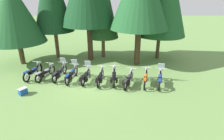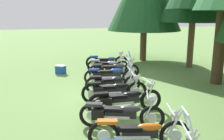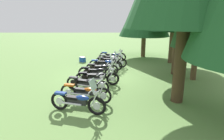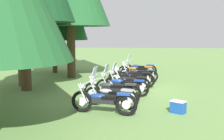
{
  "view_description": "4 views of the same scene",
  "coord_description": "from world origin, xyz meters",
  "px_view_note": "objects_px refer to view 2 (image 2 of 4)",
  "views": [
    {
      "loc": [
        1.28,
        -11.94,
        5.85
      ],
      "look_at": [
        1.36,
        0.75,
        0.53
      ],
      "focal_mm": 29.82,
      "sensor_mm": 36.0,
      "label": 1
    },
    {
      "loc": [
        8.31,
        -2.4,
        3.04
      ],
      "look_at": [
        -0.26,
        -0.17,
        0.97
      ],
      "focal_mm": 39.43,
      "sensor_mm": 36.0,
      "label": 2
    },
    {
      "loc": [
        10.99,
        0.58,
        3.42
      ],
      "look_at": [
        0.49,
        0.59,
        0.57
      ],
      "focal_mm": 29.85,
      "sensor_mm": 36.0,
      "label": 3
    },
    {
      "loc": [
        -14.07,
        -0.33,
        2.69
      ],
      "look_at": [
        -0.48,
        0.64,
        0.99
      ],
      "focal_mm": 47.62,
      "sensor_mm": 36.0,
      "label": 4
    }
  ],
  "objects_px": {
    "motorcycle_0": "(107,61)",
    "motorcycle_7": "(119,113)",
    "motorcycle_8": "(140,132)",
    "motorcycle_5": "(113,90)",
    "motorcycle_3": "(111,74)",
    "motorcycle_6": "(124,99)",
    "motorcycle_2": "(113,69)",
    "motorcycle_1": "(107,65)",
    "picnic_cooler": "(61,69)",
    "motorcycle_4": "(112,82)"
  },
  "relations": [
    {
      "from": "motorcycle_3",
      "to": "motorcycle_5",
      "type": "bearing_deg",
      "value": -91.97
    },
    {
      "from": "motorcycle_8",
      "to": "motorcycle_4",
      "type": "bearing_deg",
      "value": 98.03
    },
    {
      "from": "motorcycle_6",
      "to": "picnic_cooler",
      "type": "distance_m",
      "value": 5.88
    },
    {
      "from": "motorcycle_4",
      "to": "motorcycle_7",
      "type": "relative_size",
      "value": 0.98
    },
    {
      "from": "motorcycle_7",
      "to": "motorcycle_8",
      "type": "bearing_deg",
      "value": -63.24
    },
    {
      "from": "motorcycle_1",
      "to": "motorcycle_8",
      "type": "bearing_deg",
      "value": -76.27
    },
    {
      "from": "motorcycle_3",
      "to": "motorcycle_4",
      "type": "height_order",
      "value": "motorcycle_3"
    },
    {
      "from": "motorcycle_2",
      "to": "motorcycle_3",
      "type": "bearing_deg",
      "value": -101.11
    },
    {
      "from": "motorcycle_3",
      "to": "motorcycle_8",
      "type": "height_order",
      "value": "motorcycle_3"
    },
    {
      "from": "motorcycle_4",
      "to": "motorcycle_7",
      "type": "xyz_separation_m",
      "value": [
        2.94,
        -0.57,
        -0.01
      ]
    },
    {
      "from": "motorcycle_2",
      "to": "motorcycle_0",
      "type": "bearing_deg",
      "value": 95.37
    },
    {
      "from": "motorcycle_7",
      "to": "motorcycle_8",
      "type": "xyz_separation_m",
      "value": [
        1.18,
        0.14,
        0.01
      ]
    },
    {
      "from": "motorcycle_0",
      "to": "motorcycle_4",
      "type": "bearing_deg",
      "value": -87.79
    },
    {
      "from": "motorcycle_1",
      "to": "picnic_cooler",
      "type": "xyz_separation_m",
      "value": [
        -0.64,
        -2.29,
        -0.22
      ]
    },
    {
      "from": "motorcycle_2",
      "to": "motorcycle_7",
      "type": "relative_size",
      "value": 1.08
    },
    {
      "from": "motorcycle_7",
      "to": "motorcycle_6",
      "type": "bearing_deg",
      "value": 86.25
    },
    {
      "from": "motorcycle_6",
      "to": "picnic_cooler",
      "type": "relative_size",
      "value": 4.14
    },
    {
      "from": "motorcycle_0",
      "to": "motorcycle_3",
      "type": "height_order",
      "value": "motorcycle_3"
    },
    {
      "from": "motorcycle_5",
      "to": "motorcycle_7",
      "type": "distance_m",
      "value": 1.94
    },
    {
      "from": "motorcycle_0",
      "to": "motorcycle_3",
      "type": "bearing_deg",
      "value": -87.52
    },
    {
      "from": "motorcycle_3",
      "to": "picnic_cooler",
      "type": "distance_m",
      "value": 3.3
    },
    {
      "from": "motorcycle_1",
      "to": "motorcycle_7",
      "type": "xyz_separation_m",
      "value": [
        5.97,
        -1.1,
        -0.01
      ]
    },
    {
      "from": "motorcycle_6",
      "to": "motorcycle_7",
      "type": "xyz_separation_m",
      "value": [
        0.96,
        -0.42,
        -0.01
      ]
    },
    {
      "from": "motorcycle_1",
      "to": "motorcycle_2",
      "type": "bearing_deg",
      "value": -66.04
    },
    {
      "from": "motorcycle_3",
      "to": "motorcycle_6",
      "type": "height_order",
      "value": "motorcycle_3"
    },
    {
      "from": "motorcycle_1",
      "to": "motorcycle_2",
      "type": "height_order",
      "value": "motorcycle_2"
    },
    {
      "from": "motorcycle_4",
      "to": "motorcycle_5",
      "type": "height_order",
      "value": "motorcycle_4"
    },
    {
      "from": "picnic_cooler",
      "to": "motorcycle_5",
      "type": "bearing_deg",
      "value": 18.05
    },
    {
      "from": "motorcycle_0",
      "to": "motorcycle_6",
      "type": "bearing_deg",
      "value": -85.62
    },
    {
      "from": "motorcycle_2",
      "to": "motorcycle_1",
      "type": "bearing_deg",
      "value": 102.97
    },
    {
      "from": "motorcycle_0",
      "to": "motorcycle_1",
      "type": "relative_size",
      "value": 1.11
    },
    {
      "from": "motorcycle_0",
      "to": "motorcycle_7",
      "type": "bearing_deg",
      "value": -87.84
    },
    {
      "from": "motorcycle_1",
      "to": "motorcycle_8",
      "type": "xyz_separation_m",
      "value": [
        7.15,
        -0.96,
        0.01
      ]
    },
    {
      "from": "motorcycle_1",
      "to": "picnic_cooler",
      "type": "distance_m",
      "value": 2.39
    },
    {
      "from": "motorcycle_3",
      "to": "picnic_cooler",
      "type": "bearing_deg",
      "value": 136.79
    },
    {
      "from": "motorcycle_0",
      "to": "motorcycle_7",
      "type": "distance_m",
      "value": 7.03
    },
    {
      "from": "motorcycle_6",
      "to": "motorcycle_2",
      "type": "bearing_deg",
      "value": 80.98
    },
    {
      "from": "motorcycle_5",
      "to": "picnic_cooler",
      "type": "xyz_separation_m",
      "value": [
        -4.7,
        -1.53,
        -0.23
      ]
    },
    {
      "from": "motorcycle_3",
      "to": "motorcycle_6",
      "type": "distance_m",
      "value": 3.04
    },
    {
      "from": "motorcycle_4",
      "to": "motorcycle_8",
      "type": "xyz_separation_m",
      "value": [
        4.12,
        -0.43,
        0.0
      ]
    },
    {
      "from": "motorcycle_8",
      "to": "picnic_cooler",
      "type": "relative_size",
      "value": 3.97
    },
    {
      "from": "motorcycle_3",
      "to": "motorcycle_4",
      "type": "bearing_deg",
      "value": -91.57
    },
    {
      "from": "motorcycle_0",
      "to": "motorcycle_7",
      "type": "relative_size",
      "value": 1.04
    },
    {
      "from": "motorcycle_0",
      "to": "motorcycle_8",
      "type": "height_order",
      "value": "motorcycle_0"
    },
    {
      "from": "motorcycle_0",
      "to": "motorcycle_1",
      "type": "height_order",
      "value": "motorcycle_0"
    },
    {
      "from": "motorcycle_1",
      "to": "motorcycle_8",
      "type": "height_order",
      "value": "motorcycle_8"
    },
    {
      "from": "motorcycle_4",
      "to": "motorcycle_2",
      "type": "bearing_deg",
      "value": 82.23
    },
    {
      "from": "motorcycle_4",
      "to": "motorcycle_8",
      "type": "height_order",
      "value": "motorcycle_4"
    },
    {
      "from": "motorcycle_0",
      "to": "picnic_cooler",
      "type": "bearing_deg",
      "value": -160.21
    },
    {
      "from": "motorcycle_0",
      "to": "picnic_cooler",
      "type": "distance_m",
      "value": 2.54
    }
  ]
}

